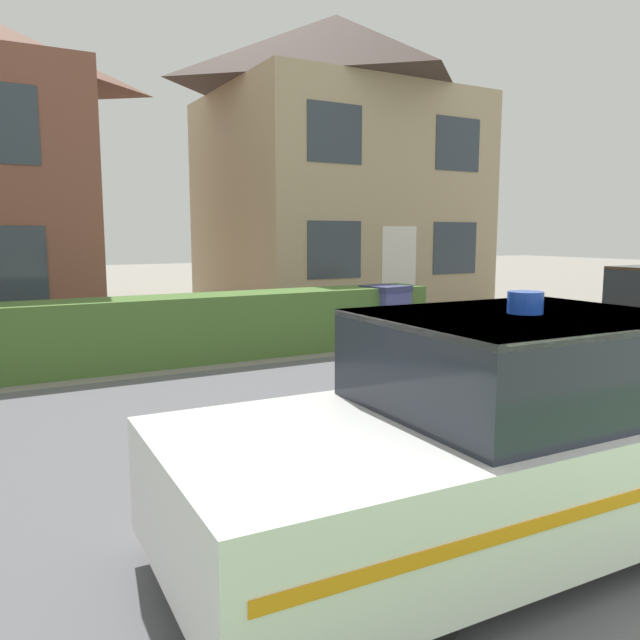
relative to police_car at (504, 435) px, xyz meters
The scene contains 5 objects.
road_strip 2.44m from the police_car, 64.89° to the left, with size 28.00×6.93×0.01m, color #5B5B60.
garden_hedge 6.40m from the police_car, 90.40° to the left, with size 8.53×0.87×1.00m, color #4C7233.
police_car is the anchor object (origin of this frame).
house_right 14.26m from the police_car, 63.43° to the left, with size 6.79×6.14×7.73m.
wheelie_bin 7.10m from the police_car, 60.49° to the left, with size 0.75×0.78×1.03m.
Camera 1 is at (-3.82, -0.15, 1.92)m, focal length 35.00 mm.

